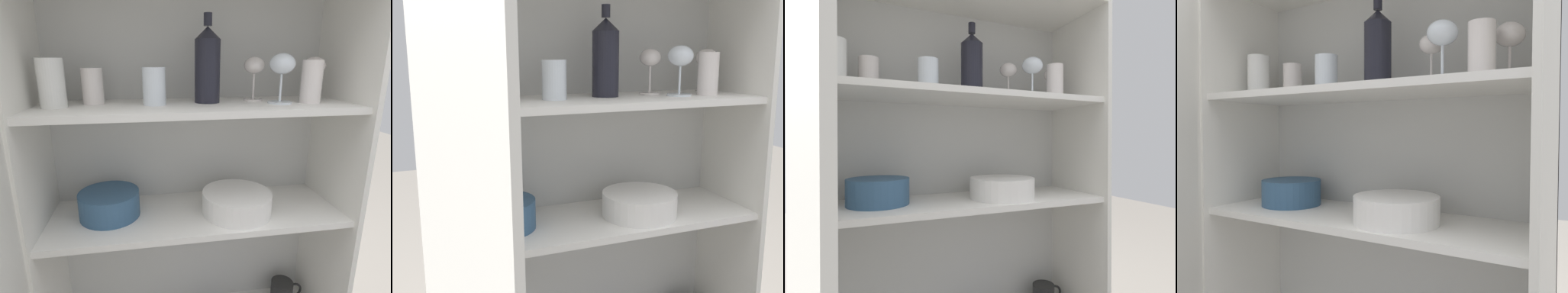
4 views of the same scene
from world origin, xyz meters
The scene contains 16 objects.
cupboard_back_panel centered at (0.00, 0.32, 0.72)m, with size 0.98×0.02×1.45m, color silver.
cupboard_side_left centered at (-0.48, 0.15, 0.72)m, with size 0.02×0.34×1.45m, color white.
cupboard_side_right centered at (0.48, 0.15, 0.72)m, with size 0.02×0.34×1.45m, color white.
shelf_board_middle centered at (0.00, 0.15, 0.75)m, with size 0.95×0.31×0.02m, color white.
shelf_board_upper centered at (0.00, 0.15, 1.10)m, with size 0.95×0.31×0.02m, color white.
tumbler_glass_0 centered at (-0.13, 0.16, 1.17)m, with size 0.07×0.07×0.11m.
tumbler_glass_1 centered at (-0.31, 0.21, 1.17)m, with size 0.06×0.06×0.11m.
tumbler_glass_2 centered at (0.35, 0.12, 1.18)m, with size 0.06×0.06×0.13m.
tumbler_glass_3 centered at (-0.41, 0.15, 1.18)m, with size 0.07×0.07×0.13m.
wine_glass_0 centered at (0.25, 0.12, 1.22)m, with size 0.08×0.08×0.15m.
wine_glass_1 centered at (0.19, 0.20, 1.22)m, with size 0.07×0.07×0.14m.
wine_glass_2 centered at (0.39, 0.19, 1.22)m, with size 0.07×0.07×0.14m.
wine_bottle centered at (0.04, 0.18, 1.23)m, with size 0.08×0.08×0.26m.
plate_stack_white centered at (0.13, 0.12, 0.79)m, with size 0.23×0.23×0.07m.
mixing_bowl_large centered at (-0.28, 0.17, 0.80)m, with size 0.19×0.19×0.08m.
coffee_mug_extra_1 centered at (0.37, 0.22, 0.31)m, with size 0.13×0.09×0.10m.
Camera 1 is at (-0.16, -0.75, 1.24)m, focal length 28.00 mm.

